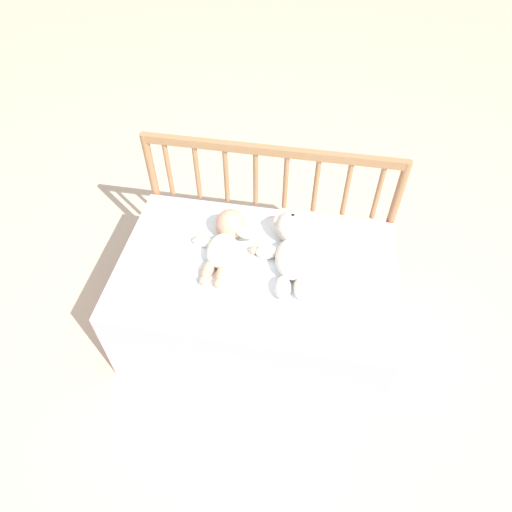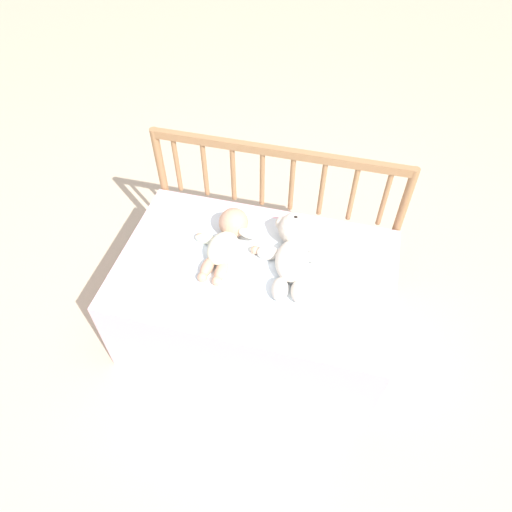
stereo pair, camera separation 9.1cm
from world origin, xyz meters
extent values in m
plane|color=#C6B293|center=(0.00, 0.00, 0.00)|extent=(12.00, 12.00, 0.00)
cube|color=#EDB7C6|center=(0.00, 0.00, 0.22)|extent=(1.13, 0.71, 0.44)
cylinder|color=#997047|center=(-0.55, 0.38, 0.38)|extent=(0.04, 0.04, 0.76)
cylinder|color=#997047|center=(0.55, 0.38, 0.38)|extent=(0.04, 0.04, 0.76)
cube|color=#997047|center=(0.00, 0.38, 0.74)|extent=(1.09, 0.03, 0.04)
cylinder|color=#997047|center=(-0.46, 0.38, 0.58)|extent=(0.02, 0.02, 0.28)
cylinder|color=#997047|center=(-0.33, 0.38, 0.58)|extent=(0.02, 0.02, 0.28)
cylinder|color=#997047|center=(-0.20, 0.38, 0.58)|extent=(0.02, 0.02, 0.28)
cylinder|color=#997047|center=(-0.07, 0.38, 0.58)|extent=(0.02, 0.02, 0.28)
cylinder|color=#997047|center=(0.07, 0.38, 0.58)|extent=(0.02, 0.02, 0.28)
cylinder|color=#997047|center=(0.20, 0.38, 0.58)|extent=(0.02, 0.02, 0.28)
cylinder|color=#997047|center=(0.33, 0.38, 0.58)|extent=(0.02, 0.02, 0.28)
cylinder|color=#997047|center=(0.46, 0.38, 0.58)|extent=(0.02, 0.02, 0.28)
cube|color=white|center=(0.02, 0.03, 0.44)|extent=(0.77, 0.52, 0.01)
ellipsoid|color=silver|center=(0.14, 0.03, 0.49)|extent=(0.16, 0.22, 0.09)
sphere|color=silver|center=(0.12, 0.19, 0.51)|extent=(0.14, 0.14, 0.14)
sphere|color=beige|center=(0.12, 0.19, 0.55)|extent=(0.06, 0.06, 0.06)
sphere|color=black|center=(0.12, 0.19, 0.57)|extent=(0.02, 0.02, 0.02)
sphere|color=silver|center=(0.06, 0.20, 0.52)|extent=(0.06, 0.06, 0.06)
sphere|color=silver|center=(0.17, 0.22, 0.52)|extent=(0.06, 0.06, 0.06)
ellipsoid|color=silver|center=(0.04, 0.06, 0.47)|extent=(0.10, 0.07, 0.06)
ellipsoid|color=silver|center=(0.24, 0.09, 0.47)|extent=(0.10, 0.07, 0.06)
ellipsoid|color=silver|center=(0.12, -0.11, 0.47)|extent=(0.08, 0.11, 0.07)
ellipsoid|color=silver|center=(0.20, -0.10, 0.47)|extent=(0.08, 0.11, 0.07)
ellipsoid|color=#EAEACC|center=(-0.15, 0.03, 0.48)|extent=(0.13, 0.18, 0.09)
sphere|color=tan|center=(-0.14, 0.16, 0.51)|extent=(0.13, 0.13, 0.13)
ellipsoid|color=#EAEACC|center=(-0.23, 0.08, 0.46)|extent=(0.11, 0.05, 0.04)
ellipsoid|color=#EAEACC|center=(-0.05, 0.11, 0.52)|extent=(0.11, 0.05, 0.04)
sphere|color=tan|center=(-0.27, 0.09, 0.46)|extent=(0.04, 0.04, 0.04)
sphere|color=tan|center=(-0.02, 0.07, 0.46)|extent=(0.04, 0.04, 0.04)
ellipsoid|color=tan|center=(-0.18, -0.07, 0.47)|extent=(0.06, 0.11, 0.05)
ellipsoid|color=tan|center=(-0.12, -0.07, 0.47)|extent=(0.06, 0.11, 0.05)
sphere|color=tan|center=(-0.19, -0.12, 0.46)|extent=(0.04, 0.04, 0.04)
sphere|color=tan|center=(-0.13, -0.12, 0.46)|extent=(0.04, 0.04, 0.04)
camera|label=1|loc=(0.20, -1.16, 1.87)|focal=32.00mm
camera|label=2|loc=(0.29, -1.14, 1.87)|focal=32.00mm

